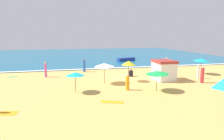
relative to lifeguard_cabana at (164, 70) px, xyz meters
The scene contains 20 objects.
ground_plane 5.40m from the lifeguard_cabana, 149.84° to the left, with size 60.00×60.00×0.00m, color #E0A856.
ocean_water 31.00m from the lifeguard_cabana, 98.46° to the left, with size 60.00×44.00×0.10m, color #196084.
wave_breaker_foam 10.10m from the lifeguard_cabana, 116.98° to the left, with size 57.00×0.70×0.01m, color white.
lifeguard_cabana is the anchor object (origin of this frame).
beach_umbrella_0 7.03m from the lifeguard_cabana, behind, with size 2.84×2.85×2.27m.
beach_umbrella_1 10.53m from the lifeguard_cabana, 165.07° to the right, with size 2.01×2.02×1.88m.
beach_umbrella_2 4.25m from the lifeguard_cabana, behind, with size 2.15×2.15×2.34m.
beach_umbrella_3 6.87m from the lifeguard_cabana, 17.63° to the left, with size 2.72×2.71×2.19m.
beach_umbrella_4 4.85m from the lifeguard_cabana, 124.93° to the right, with size 2.85×2.85×1.97m.
beachgoer_0 4.09m from the lifeguard_cabana, 31.74° to the right, with size 0.42×0.42×1.86m.
beachgoer_1 6.16m from the lifeguard_cabana, 150.17° to the right, with size 0.44×0.44×1.56m.
beachgoer_2 4.48m from the lifeguard_cabana, ahead, with size 0.40×0.40×1.65m.
beachgoer_4 7.58m from the lifeguard_cabana, 59.74° to the left, with size 0.42×0.42×1.83m.
beachgoer_5 14.30m from the lifeguard_cabana, 160.64° to the left, with size 0.40×0.40×1.89m.
beachgoer_6 4.20m from the lifeguard_cabana, 137.93° to the left, with size 0.47×0.47×0.97m.
beachgoer_8 11.19m from the lifeguard_cabana, 139.74° to the left, with size 0.49×0.49×1.76m.
beach_towel_0 18.54m from the lifeguard_cabana, 161.92° to the left, with size 1.13×0.68×0.01m.
beach_towel_1 9.70m from the lifeguard_cabana, 140.99° to the right, with size 1.91×1.22×0.01m.
beach_towel_2 16.26m from the lifeguard_cabana, 155.61° to the right, with size 1.30×0.98×0.01m.
small_boat_0 16.67m from the lifeguard_cabana, 88.19° to the left, with size 3.95×2.19×0.62m.
Camera 1 is at (-6.18, -22.84, 5.15)m, focal length 31.23 mm.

